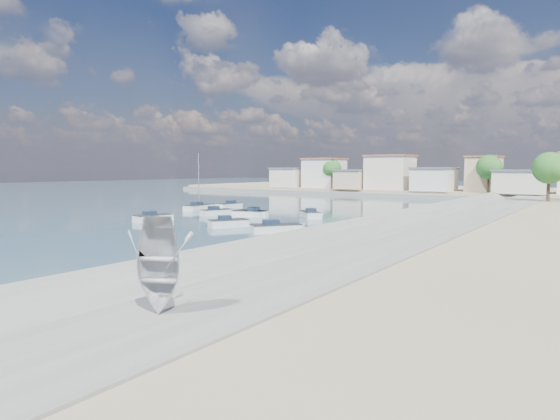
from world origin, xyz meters
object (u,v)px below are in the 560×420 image
(motorboat_b, at_px, (230,223))
(motorboat_f, at_px, (310,215))
(sailboat, at_px, (200,207))
(overturned_dinghy, at_px, (159,304))
(motorboat_e, at_px, (218,212))
(motorboat_a, at_px, (155,218))
(motorboat_c, at_px, (250,214))
(motorboat_d, at_px, (248,214))
(motorboat_g, at_px, (228,206))
(motorboat_h, at_px, (278,228))

(motorboat_b, distance_m, motorboat_f, 13.67)
(motorboat_f, height_order, sailboat, sailboat)
(motorboat_b, bearing_deg, overturned_dinghy, -51.92)
(motorboat_b, height_order, motorboat_e, same)
(motorboat_a, xyz_separation_m, motorboat_b, (11.15, 1.17, -0.00))
(motorboat_f, bearing_deg, motorboat_b, -97.54)
(motorboat_c, xyz_separation_m, overturned_dinghy, (28.08, -39.05, 1.72))
(motorboat_e, relative_size, sailboat, 0.55)
(motorboat_c, height_order, motorboat_d, same)
(motorboat_c, distance_m, motorboat_g, 13.31)
(motorboat_a, distance_m, motorboat_e, 10.09)
(motorboat_c, bearing_deg, sailboat, 165.52)
(motorboat_g, xyz_separation_m, sailboat, (-1.86, -4.40, 0.04))
(motorboat_f, distance_m, overturned_dinghy, 47.31)
(motorboat_d, bearing_deg, motorboat_h, -39.76)
(motorboat_d, bearing_deg, motorboat_b, -60.55)
(motorboat_d, height_order, motorboat_g, same)
(motorboat_b, bearing_deg, sailboat, 143.49)
(motorboat_b, bearing_deg, motorboat_g, 132.42)
(motorboat_c, xyz_separation_m, motorboat_h, (12.31, -10.71, -0.00))
(motorboat_e, bearing_deg, overturned_dinghy, -49.05)
(motorboat_d, height_order, motorboat_e, same)
(overturned_dinghy, bearing_deg, motorboat_e, 103.39)
(motorboat_a, height_order, motorboat_g, same)
(motorboat_c, height_order, overturned_dinghy, overturned_dinghy)
(motorboat_h, bearing_deg, motorboat_c, 138.99)
(motorboat_e, height_order, sailboat, sailboat)
(motorboat_h, bearing_deg, sailboat, 150.81)
(motorboat_c, bearing_deg, motorboat_a, -116.72)
(motorboat_c, bearing_deg, motorboat_b, -61.81)
(motorboat_b, relative_size, motorboat_c, 0.93)
(motorboat_g, relative_size, sailboat, 0.59)
(motorboat_d, height_order, motorboat_f, same)
(motorboat_h, bearing_deg, motorboat_d, 140.24)
(motorboat_c, xyz_separation_m, sailboat, (-12.73, 3.29, 0.04))
(sailboat, bearing_deg, motorboat_f, 0.28)
(motorboat_a, height_order, overturned_dinghy, overturned_dinghy)
(motorboat_b, distance_m, motorboat_e, 13.47)
(motorboat_a, distance_m, motorboat_d, 12.30)
(motorboat_g, distance_m, sailboat, 4.78)
(motorboat_d, xyz_separation_m, sailboat, (-12.67, 3.70, 0.04))
(motorboat_a, relative_size, sailboat, 0.59)
(motorboat_f, distance_m, motorboat_g, 18.62)
(motorboat_c, height_order, sailboat, sailboat)
(motorboat_b, xyz_separation_m, motorboat_h, (6.86, -0.54, 0.00))
(motorboat_a, height_order, sailboat, sailboat)
(motorboat_a, bearing_deg, motorboat_e, 84.20)
(motorboat_g, xyz_separation_m, motorboat_h, (23.18, -18.39, -0.00))
(overturned_dinghy, bearing_deg, motorboat_f, 88.58)
(motorboat_d, bearing_deg, motorboat_c, 81.39)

